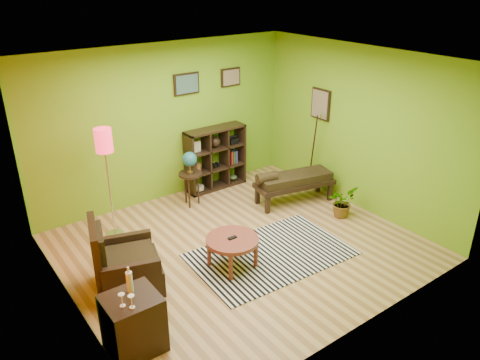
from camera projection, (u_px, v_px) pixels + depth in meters
ground at (241, 246)px, 7.18m from camera, size 5.00×5.00×0.00m
room_shell at (235, 136)px, 6.40m from camera, size 5.04×4.54×2.82m
zebra_rug at (271, 254)px, 6.97m from camera, size 2.39×1.58×0.01m
coffee_table at (232, 242)px, 6.54m from camera, size 0.75×0.75×0.48m
armchair at (123, 268)px, 6.13m from camera, size 1.03×1.02×1.01m
side_cabinet at (133, 323)px, 5.11m from camera, size 0.58×0.53×1.01m
floor_lamp at (105, 150)px, 6.90m from camera, size 0.27×0.27×1.78m
globe_table at (190, 165)px, 8.14m from camera, size 0.42×0.42×1.01m
cube_shelf at (216, 158)px, 8.92m from camera, size 1.20×0.35×1.20m
bench at (293, 181)px, 8.38m from camera, size 1.52×0.82×0.67m
potted_plant at (342, 205)px, 7.99m from camera, size 0.59×0.63×0.41m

